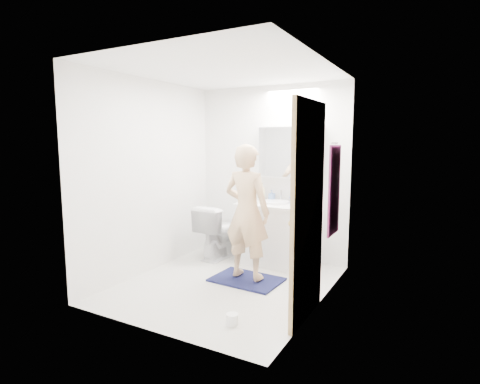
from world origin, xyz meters
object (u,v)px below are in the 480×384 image
Objects in this scene: medicine_cabinet at (290,152)px; person at (247,212)px; toilet at (219,231)px; soap_bottle_a at (262,192)px; toothbrush_cup at (293,200)px; toilet_paper_roll at (232,319)px; soap_bottle_b at (272,195)px; vanity_cabinet at (274,235)px.

medicine_cabinet is 0.56× the size of person.
toilet is 0.83m from soap_bottle_a.
toothbrush_cup is at bearing -32.70° from medicine_cabinet.
toothbrush_cup is 2.11m from toilet_paper_roll.
toilet is 1.10m from person.
soap_bottle_b is 1.66× the size of toothbrush_cup.
toilet is 4.86× the size of soap_bottle_b.
toothbrush_cup is (0.08, -0.05, -0.64)m from medicine_cabinet.
toothbrush_cup is (1.00, 0.28, 0.48)m from toilet.
soap_bottle_a is 2.65× the size of toothbrush_cup.
soap_bottle_b is (-0.10, 0.93, 0.07)m from person.
medicine_cabinet is 8.00× the size of toilet_paper_roll.
toilet_paper_roll is at bearing 113.63° from person.
toothbrush_cup is at bearing -3.62° from soap_bottle_b.
medicine_cabinet reaches higher than vanity_cabinet.
toilet is at bearing -156.54° from soap_bottle_b.
person is at bearing -91.71° from vanity_cabinet.
vanity_cabinet is at bearing -119.42° from medicine_cabinet.
soap_bottle_a is at bearing -170.83° from medicine_cabinet.
toilet is at bearing 125.11° from toilet_paper_roll.
toothbrush_cup is 0.85× the size of toilet_paper_roll.
soap_bottle_a is 2.21m from toilet_paper_roll.
vanity_cabinet is 0.81m from toilet.
vanity_cabinet is 1.85m from toilet_paper_roll.
vanity_cabinet is 0.58× the size of person.
person is at bearing 110.88° from toilet_paper_roll.
person is 0.94m from soap_bottle_a.
soap_bottle_a is (-0.25, 0.15, 0.55)m from vanity_cabinet.
medicine_cabinet is 5.64× the size of soap_bottle_b.
soap_bottle_a reaches higher than vanity_cabinet.
soap_bottle_a is (0.55, 0.27, 0.57)m from toilet.
vanity_cabinet reaches higher than toilet.
soap_bottle_b is at bearing -172.83° from medicine_cabinet.
vanity_cabinet is 1.19× the size of toilet.
vanity_cabinet is 9.59× the size of toothbrush_cup.
soap_bottle_a is at bearing -151.54° from toilet.
soap_bottle_b is (-0.12, 0.18, 0.51)m from vanity_cabinet.
person is 6.27× the size of soap_bottle_a.
medicine_cabinet is 9.37× the size of toothbrush_cup.
person is (0.78, -0.64, 0.45)m from toilet.
medicine_cabinet is 0.67m from soap_bottle_a.
toothbrush_cup reaches higher than toilet_paper_roll.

